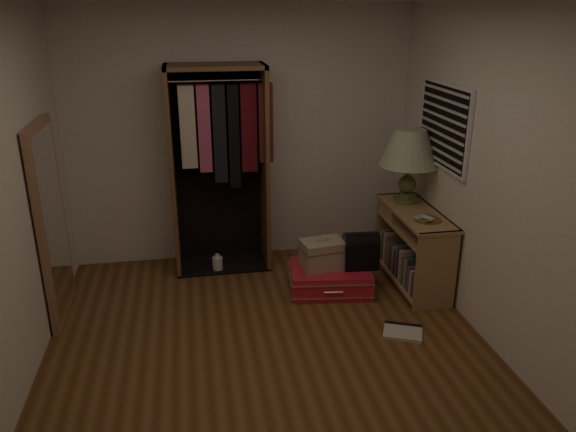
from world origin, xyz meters
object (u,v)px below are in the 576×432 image
at_px(floor_mirror, 52,223).
at_px(black_bag, 361,249).
at_px(train_case, 323,254).
at_px(white_jug, 218,264).
at_px(pink_suitcase, 330,279).
at_px(table_lamp, 410,149).
at_px(open_wardrobe, 221,151).
at_px(console_bookshelf, 411,244).

xyz_separation_m(floor_mirror, black_bag, (2.70, -0.04, -0.44)).
distance_m(train_case, white_jug, 1.16).
xyz_separation_m(pink_suitcase, black_bag, (0.28, -0.03, 0.30)).
bearing_deg(train_case, pink_suitcase, -26.23).
xyz_separation_m(floor_mirror, table_lamp, (3.24, 0.28, 0.42)).
relative_size(floor_mirror, pink_suitcase, 2.04).
xyz_separation_m(black_bag, white_jug, (-1.31, 0.64, -0.34)).
bearing_deg(black_bag, open_wardrobe, 150.88).
bearing_deg(console_bookshelf, train_case, -178.26).
height_order(table_lamp, white_jug, table_lamp).
bearing_deg(train_case, white_jug, 140.17).
bearing_deg(white_jug, console_bookshelf, -16.69).
distance_m(pink_suitcase, black_bag, 0.41).
bearing_deg(console_bookshelf, table_lamp, 88.55).
height_order(train_case, black_bag, black_bag).
xyz_separation_m(open_wardrobe, pink_suitcase, (0.94, -0.78, -1.10)).
relative_size(console_bookshelf, black_bag, 3.20).
bearing_deg(floor_mirror, black_bag, -0.84).
xyz_separation_m(open_wardrobe, white_jug, (-0.09, -0.17, -1.14)).
bearing_deg(white_jug, pink_suitcase, -30.37).
xyz_separation_m(open_wardrobe, floor_mirror, (-1.48, -0.77, -0.37)).
distance_m(black_bag, white_jug, 1.50).
height_order(floor_mirror, table_lamp, floor_mirror).
xyz_separation_m(floor_mirror, pink_suitcase, (2.42, -0.01, -0.73)).
height_order(black_bag, table_lamp, table_lamp).
xyz_separation_m(black_bag, table_lamp, (0.54, 0.32, 0.86)).
relative_size(console_bookshelf, floor_mirror, 0.66).
height_order(pink_suitcase, white_jug, pink_suitcase).
distance_m(console_bookshelf, table_lamp, 0.92).
height_order(pink_suitcase, table_lamp, table_lamp).
bearing_deg(open_wardrobe, train_case, -40.99).
bearing_deg(open_wardrobe, floor_mirror, -152.43).
relative_size(console_bookshelf, table_lamp, 1.56).
height_order(console_bookshelf, open_wardrobe, open_wardrobe).
bearing_deg(white_jug, floor_mirror, -156.59).
distance_m(floor_mirror, black_bag, 2.73).
relative_size(train_case, black_bag, 1.25).
relative_size(open_wardrobe, floor_mirror, 1.21).
relative_size(table_lamp, white_jug, 3.85).
xyz_separation_m(console_bookshelf, black_bag, (-0.54, -0.08, 0.02)).
bearing_deg(table_lamp, pink_suitcase, -160.86).
bearing_deg(floor_mirror, white_jug, 23.41).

